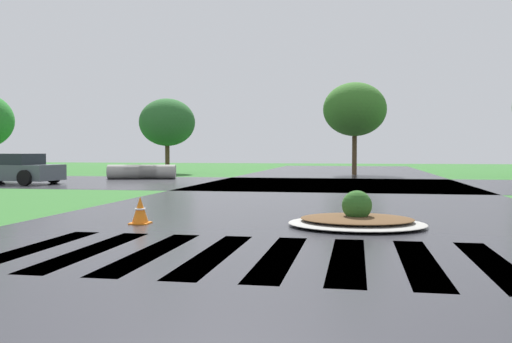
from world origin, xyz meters
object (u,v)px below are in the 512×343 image
at_px(car_blue_compact, 12,170).
at_px(traffic_cone, 140,211).
at_px(drainage_pipe_stack, 142,172).
at_px(median_island, 357,219).

relative_size(car_blue_compact, traffic_cone, 8.56).
relative_size(car_blue_compact, drainage_pipe_stack, 1.32).
relative_size(median_island, traffic_cone, 4.82).
height_order(median_island, traffic_cone, median_island).
bearing_deg(median_island, drainage_pipe_stack, 123.95).
distance_m(car_blue_compact, traffic_cone, 15.48).
xyz_separation_m(median_island, traffic_cone, (-4.13, -0.37, 0.12)).
relative_size(median_island, drainage_pipe_stack, 0.75).
bearing_deg(traffic_cone, car_blue_compact, 132.61).
bearing_deg(traffic_cone, drainage_pipe_stack, 111.92).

